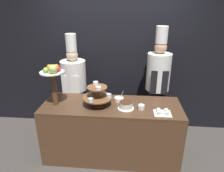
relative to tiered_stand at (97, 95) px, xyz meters
The scene contains 11 objects.
ground_plane 1.10m from the tiered_stand, 58.55° to the right, with size 14.00×14.00×0.00m, color #47423D.
wall_back 1.06m from the tiered_stand, 78.66° to the left, with size 10.00×0.06×2.80m.
buffet_counter 0.63m from the tiered_stand, ahead, with size 1.99×0.70×0.88m.
tiered_stand is the anchor object (origin of this frame).
fruit_pedestal 0.66m from the tiered_stand, behind, with size 0.33×0.33×0.62m.
cake_round 0.42m from the tiered_stand, ahead, with size 0.23×0.23×0.10m.
cup_white 0.63m from the tiered_stand, ahead, with size 0.09×0.09×0.06m.
cake_square_tray 0.92m from the tiered_stand, 10.28° to the right, with size 0.22×0.20×0.05m.
serving_bowl_far 0.36m from the tiered_stand, 29.17° to the left, with size 0.14×0.14×0.16m.
chef_left 0.77m from the tiered_stand, 130.29° to the left, with size 0.42×0.42×1.80m.
chef_center_left 1.08m from the tiered_stand, 32.95° to the left, with size 0.38×0.38×1.93m.
Camera 1 is at (0.24, -2.20, 2.21)m, focal length 32.00 mm.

